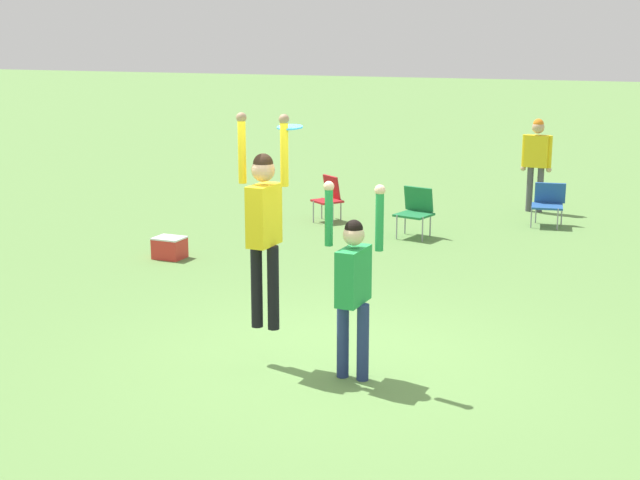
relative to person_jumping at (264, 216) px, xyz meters
The scene contains 9 objects.
ground_plane 1.71m from the person_jumping, 32.53° to the left, with size 120.00×120.00×0.00m, color #608C47.
person_jumping is the anchor object (origin of this frame).
person_defending 1.11m from the person_jumping, ahead, with size 0.62×0.48×1.97m.
frisbee 0.93m from the person_jumping, 22.96° to the left, with size 0.25×0.25×0.04m.
camping_chair_0 7.38m from the person_jumping, 107.66° to the left, with size 0.62×0.69×0.82m.
camping_chair_3 8.33m from the person_jumping, 79.35° to the left, with size 0.62×0.65×0.75m.
camping_chair_4 6.42m from the person_jumping, 93.34° to the left, with size 0.63×0.67×0.83m.
person_spectator_near 9.38m from the person_jumping, 83.42° to the left, with size 0.59×0.23×1.78m.
cooler_box 4.98m from the person_jumping, 134.63° to the left, with size 0.45×0.37×0.33m.
Camera 1 is at (3.39, -8.15, 3.34)m, focal length 50.00 mm.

